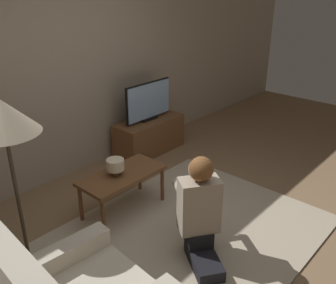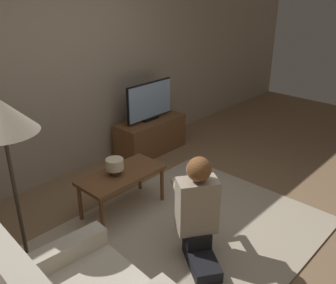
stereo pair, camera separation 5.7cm
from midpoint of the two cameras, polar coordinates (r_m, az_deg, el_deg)
The scene contains 9 objects.
ground_plane at distance 3.72m, azimuth 3.53°, elevation -13.86°, with size 10.00×10.00×0.00m, color #896B4C.
wall_back at distance 4.52m, azimuth -15.59°, elevation 10.54°, with size 10.00×0.06×2.60m.
rug at distance 3.72m, azimuth 3.53°, elevation -13.76°, with size 2.49×2.03×0.02m.
tv_stand at distance 5.25m, azimuth -2.37°, elevation 0.98°, with size 1.01×0.43×0.48m.
tv at distance 5.07m, azimuth -2.49°, elevation 6.25°, with size 0.79×0.08×0.52m.
coffee_table at distance 3.87m, azimuth -6.62°, elevation -5.45°, with size 0.90×0.43×0.44m.
floor_lamp at distance 2.91m, azimuth -23.46°, elevation 2.69°, with size 0.52×0.52×1.50m.
person_kneeling at distance 3.21m, azimuth 5.06°, elevation -10.09°, with size 0.66×0.81×0.95m.
table_lamp at distance 3.79m, azimuth -7.68°, elevation -3.53°, with size 0.18×0.18×0.17m.
Camera 2 is at (-2.29, -1.85, 2.27)m, focal length 40.00 mm.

